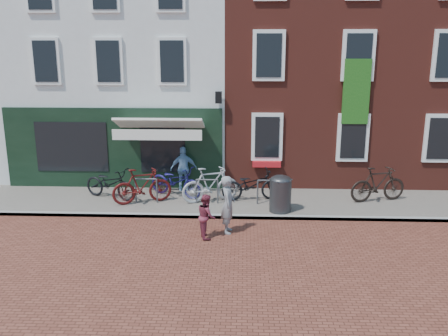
{
  "coord_description": "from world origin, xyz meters",
  "views": [
    {
      "loc": [
        -0.3,
        -13.71,
        5.1
      ],
      "look_at": [
        -0.91,
        0.36,
        1.51
      ],
      "focal_mm": 38.37,
      "sensor_mm": 36.0,
      "label": 1
    }
  ],
  "objects_px": {
    "litter_bin": "(280,192)",
    "bicycle_4": "(252,185)",
    "boy": "(206,216)",
    "bicycle_3": "(210,184)",
    "woman": "(228,204)",
    "bicycle_1": "(142,186)",
    "bicycle_5": "(378,184)",
    "bicycle_2": "(176,181)",
    "cafe_person": "(184,169)",
    "bicycle_0": "(110,183)"
  },
  "relations": [
    {
      "from": "litter_bin",
      "to": "bicycle_3",
      "type": "relative_size",
      "value": 0.63
    },
    {
      "from": "bicycle_1",
      "to": "bicycle_5",
      "type": "xyz_separation_m",
      "value": [
        7.75,
        0.54,
        0.0
      ]
    },
    {
      "from": "boy",
      "to": "bicycle_1",
      "type": "distance_m",
      "value": 3.45
    },
    {
      "from": "litter_bin",
      "to": "bicycle_2",
      "type": "bearing_deg",
      "value": 157.86
    },
    {
      "from": "cafe_person",
      "to": "bicycle_3",
      "type": "xyz_separation_m",
      "value": [
        1.04,
        -1.21,
        -0.21
      ]
    },
    {
      "from": "woman",
      "to": "bicycle_0",
      "type": "distance_m",
      "value": 4.84
    },
    {
      "from": "woman",
      "to": "boy",
      "type": "height_order",
      "value": "woman"
    },
    {
      "from": "woman",
      "to": "cafe_person",
      "type": "xyz_separation_m",
      "value": [
        -1.7,
        3.64,
        0.08
      ]
    },
    {
      "from": "boy",
      "to": "bicycle_2",
      "type": "xyz_separation_m",
      "value": [
        -1.32,
        3.37,
        0.01
      ]
    },
    {
      "from": "woman",
      "to": "bicycle_5",
      "type": "bearing_deg",
      "value": -60.34
    },
    {
      "from": "bicycle_3",
      "to": "bicycle_4",
      "type": "distance_m",
      "value": 1.38
    },
    {
      "from": "bicycle_3",
      "to": "bicycle_5",
      "type": "distance_m",
      "value": 5.54
    },
    {
      "from": "woman",
      "to": "bicycle_0",
      "type": "height_order",
      "value": "woman"
    },
    {
      "from": "bicycle_0",
      "to": "bicycle_3",
      "type": "distance_m",
      "value": 3.41
    },
    {
      "from": "boy",
      "to": "bicycle_3",
      "type": "relative_size",
      "value": 0.63
    },
    {
      "from": "bicycle_4",
      "to": "bicycle_5",
      "type": "height_order",
      "value": "bicycle_5"
    },
    {
      "from": "bicycle_2",
      "to": "bicycle_3",
      "type": "bearing_deg",
      "value": -86.97
    },
    {
      "from": "boy",
      "to": "bicycle_4",
      "type": "bearing_deg",
      "value": -38.42
    },
    {
      "from": "boy",
      "to": "bicycle_1",
      "type": "bearing_deg",
      "value": 26.34
    },
    {
      "from": "cafe_person",
      "to": "bicycle_0",
      "type": "distance_m",
      "value": 2.6
    },
    {
      "from": "litter_bin",
      "to": "bicycle_4",
      "type": "bearing_deg",
      "value": 128.77
    },
    {
      "from": "bicycle_3",
      "to": "bicycle_0",
      "type": "bearing_deg",
      "value": 64.31
    },
    {
      "from": "bicycle_3",
      "to": "bicycle_4",
      "type": "relative_size",
      "value": 0.97
    },
    {
      "from": "cafe_person",
      "to": "bicycle_3",
      "type": "relative_size",
      "value": 0.82
    },
    {
      "from": "bicycle_1",
      "to": "bicycle_3",
      "type": "xyz_separation_m",
      "value": [
        2.22,
        0.27,
        0.0
      ]
    },
    {
      "from": "cafe_person",
      "to": "boy",
      "type": "bearing_deg",
      "value": 94.86
    },
    {
      "from": "boy",
      "to": "bicycle_5",
      "type": "bearing_deg",
      "value": -75.99
    },
    {
      "from": "bicycle_1",
      "to": "bicycle_5",
      "type": "distance_m",
      "value": 7.77
    },
    {
      "from": "bicycle_2",
      "to": "bicycle_5",
      "type": "relative_size",
      "value": 1.03
    },
    {
      "from": "bicycle_5",
      "to": "cafe_person",
      "type": "bearing_deg",
      "value": 66.27
    },
    {
      "from": "bicycle_1",
      "to": "bicycle_4",
      "type": "height_order",
      "value": "bicycle_1"
    },
    {
      "from": "bicycle_0",
      "to": "bicycle_2",
      "type": "relative_size",
      "value": 1.0
    },
    {
      "from": "bicycle_2",
      "to": "bicycle_3",
      "type": "distance_m",
      "value": 1.34
    },
    {
      "from": "litter_bin",
      "to": "woman",
      "type": "height_order",
      "value": "woman"
    },
    {
      "from": "bicycle_0",
      "to": "bicycle_4",
      "type": "distance_m",
      "value": 4.77
    },
    {
      "from": "woman",
      "to": "litter_bin",
      "type": "bearing_deg",
      "value": -44.62
    },
    {
      "from": "woman",
      "to": "boy",
      "type": "xyz_separation_m",
      "value": [
        -0.57,
        -0.4,
        -0.21
      ]
    },
    {
      "from": "woman",
      "to": "bicycle_4",
      "type": "bearing_deg",
      "value": -14.26
    },
    {
      "from": "boy",
      "to": "bicycle_4",
      "type": "relative_size",
      "value": 0.61
    },
    {
      "from": "woman",
      "to": "bicycle_2",
      "type": "distance_m",
      "value": 3.53
    },
    {
      "from": "cafe_person",
      "to": "bicycle_5",
      "type": "relative_size",
      "value": 0.82
    },
    {
      "from": "litter_bin",
      "to": "bicycle_5",
      "type": "xyz_separation_m",
      "value": [
        3.29,
        1.14,
        -0.05
      ]
    },
    {
      "from": "bicycle_2",
      "to": "bicycle_5",
      "type": "distance_m",
      "value": 6.76
    },
    {
      "from": "cafe_person",
      "to": "bicycle_4",
      "type": "relative_size",
      "value": 0.79
    },
    {
      "from": "woman",
      "to": "bicycle_1",
      "type": "distance_m",
      "value": 3.61
    },
    {
      "from": "bicycle_3",
      "to": "bicycle_5",
      "type": "xyz_separation_m",
      "value": [
        5.53,
        0.27,
        0.0
      ]
    },
    {
      "from": "litter_bin",
      "to": "bicycle_4",
      "type": "xyz_separation_m",
      "value": [
        -0.87,
        1.08,
        -0.11
      ]
    },
    {
      "from": "litter_bin",
      "to": "cafe_person",
      "type": "distance_m",
      "value": 3.88
    },
    {
      "from": "woman",
      "to": "boy",
      "type": "distance_m",
      "value": 0.73
    },
    {
      "from": "bicycle_2",
      "to": "cafe_person",
      "type": "bearing_deg",
      "value": 10.77
    }
  ]
}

